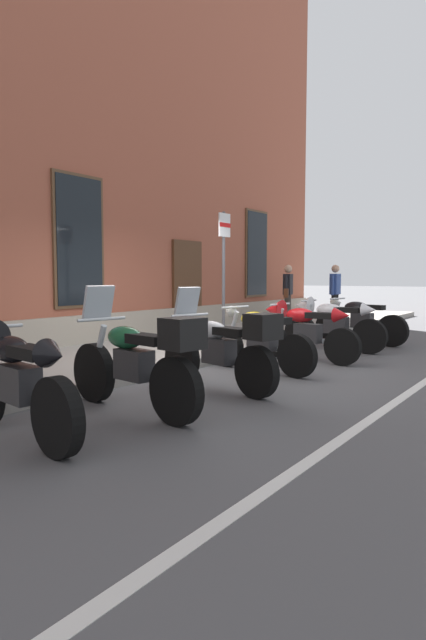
# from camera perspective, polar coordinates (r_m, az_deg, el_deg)

# --- Properties ---
(ground_plane) EXTENTS (140.00, 140.00, 0.00)m
(ground_plane) POSITION_cam_1_polar(r_m,az_deg,el_deg) (8.61, -0.62, -4.95)
(ground_plane) COLOR #4C4C4F
(sidewalk) EXTENTS (26.22, 2.98, 0.15)m
(sidewalk) POSITION_cam_1_polar(r_m,az_deg,el_deg) (9.52, -8.01, -3.60)
(sidewalk) COLOR gray
(sidewalk) RESTS_ON ground_plane
(lane_stripe) EXTENTS (26.22, 0.12, 0.01)m
(lane_stripe) POSITION_cam_1_polar(r_m,az_deg,el_deg) (7.29, 20.61, -6.99)
(lane_stripe) COLOR silver
(lane_stripe) RESTS_ON ground_plane
(motorcycle_black_sport) EXTENTS (0.65, 2.02, 1.05)m
(motorcycle_black_sport) POSITION_cam_1_polar(r_m,az_deg,el_deg) (5.08, -20.59, -5.52)
(motorcycle_black_sport) COLOR black
(motorcycle_black_sport) RESTS_ON ground_plane
(motorcycle_green_touring) EXTENTS (0.75, 2.09, 1.34)m
(motorcycle_green_touring) POSITION_cam_1_polar(r_m,az_deg,el_deg) (5.63, -8.08, -4.40)
(motorcycle_green_touring) COLOR black
(motorcycle_green_touring) RESTS_ON ground_plane
(motorcycle_silver_touring) EXTENTS (0.85, 2.02, 1.30)m
(motorcycle_silver_touring) POSITION_cam_1_polar(r_m,az_deg,el_deg) (6.72, 1.02, -3.01)
(motorcycle_silver_touring) COLOR black
(motorcycle_silver_touring) RESTS_ON ground_plane
(motorcycle_yellow_naked) EXTENTS (0.64, 1.99, 0.98)m
(motorcycle_yellow_naked) POSITION_cam_1_polar(r_m,az_deg,el_deg) (8.08, 4.93, -2.13)
(motorcycle_yellow_naked) COLOR black
(motorcycle_yellow_naked) RESTS_ON ground_plane
(motorcycle_red_sport) EXTENTS (0.62, 1.97, 1.04)m
(motorcycle_red_sport) POSITION_cam_1_polar(r_m,az_deg,el_deg) (9.17, 9.42, -0.86)
(motorcycle_red_sport) COLOR black
(motorcycle_red_sport) RESTS_ON ground_plane
(motorcycle_white_sport) EXTENTS (0.62, 2.08, 1.04)m
(motorcycle_white_sport) POSITION_cam_1_polar(r_m,az_deg,el_deg) (10.57, 12.40, -0.17)
(motorcycle_white_sport) COLOR black
(motorcycle_white_sport) RESTS_ON ground_plane
(motorcycle_black_naked) EXTENTS (0.62, 2.09, 0.97)m
(motorcycle_black_naked) POSITION_cam_1_polar(r_m,az_deg,el_deg) (11.78, 15.35, -0.13)
(motorcycle_black_naked) COLOR black
(motorcycle_black_naked) RESTS_ON ground_plane
(pedestrian_dark_jacket) EXTENTS (0.65, 0.31, 1.60)m
(pedestrian_dark_jacket) POSITION_cam_1_polar(r_m,az_deg,el_deg) (14.69, 8.00, 3.09)
(pedestrian_dark_jacket) COLOR #38332D
(pedestrian_dark_jacket) RESTS_ON sidewalk
(pedestrian_blue_top) EXTENTS (0.59, 0.23, 1.61)m
(pedestrian_blue_top) POSITION_cam_1_polar(r_m,az_deg,el_deg) (15.08, 12.91, 3.08)
(pedestrian_blue_top) COLOR black
(pedestrian_blue_top) RESTS_ON sidewalk
(parking_sign) EXTENTS (0.36, 0.07, 2.50)m
(parking_sign) POSITION_cam_1_polar(r_m,az_deg,el_deg) (10.16, 1.17, 6.51)
(parking_sign) COLOR #4C4C51
(parking_sign) RESTS_ON sidewalk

